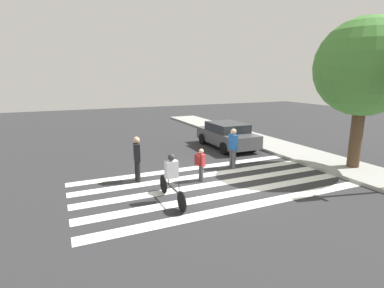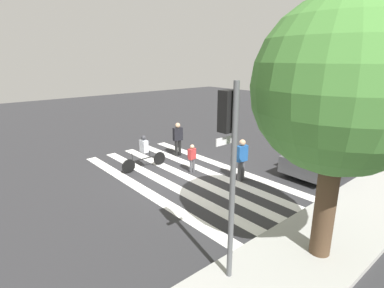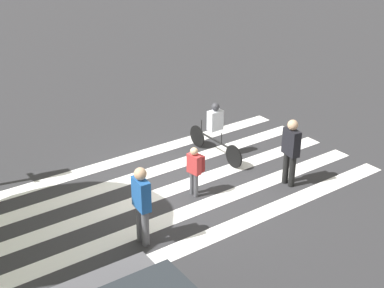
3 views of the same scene
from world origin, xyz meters
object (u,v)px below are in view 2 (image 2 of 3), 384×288
traffic_light (229,147)px  pedestrian_adult_yellow_jacket (178,137)px  pedestrian_adult_tall_backpack (242,157)px  cyclist_near_curb (144,151)px  pedestrian_child_with_backpack (192,156)px  street_tree (341,88)px  car_parked_dark_suv (325,156)px

traffic_light → pedestrian_adult_yellow_jacket: size_ratio=2.57×
pedestrian_adult_tall_backpack → cyclist_near_curb: 4.43m
pedestrian_adult_yellow_jacket → pedestrian_child_with_backpack: size_ratio=1.37×
traffic_light → street_tree: (-2.38, 1.05, 1.13)m
cyclist_near_curb → car_parked_dark_suv: 8.07m
pedestrian_child_with_backpack → pedestrian_adult_tall_backpack: pedestrian_adult_tall_backpack is taller
street_tree → cyclist_near_curb: bearing=-90.0°
pedestrian_adult_yellow_jacket → cyclist_near_curb: bearing=-157.9°
pedestrian_child_with_backpack → car_parked_dark_suv: 5.89m
street_tree → cyclist_near_curb: size_ratio=2.76×
street_tree → pedestrian_child_with_backpack: 7.68m
pedestrian_adult_tall_backpack → traffic_light: bearing=42.6°
pedestrian_adult_tall_backpack → cyclist_near_curb: pedestrian_adult_tall_backpack is taller
street_tree → pedestrian_adult_tall_backpack: (-2.36, -4.63, -3.30)m
street_tree → pedestrian_adult_tall_backpack: street_tree is taller
street_tree → car_parked_dark_suv: bearing=-154.2°
cyclist_near_curb → car_parked_dark_suv: bearing=136.5°
pedestrian_child_with_backpack → pedestrian_adult_tall_backpack: 2.27m
pedestrian_adult_yellow_jacket → car_parked_dark_suv: bearing=-50.2°
street_tree → pedestrian_child_with_backpack: (-1.40, -6.67, -3.54)m
pedestrian_child_with_backpack → pedestrian_adult_tall_backpack: (-0.95, 2.04, 0.24)m
traffic_light → cyclist_near_curb: size_ratio=1.98×
cyclist_near_curb → pedestrian_child_with_backpack: bearing=129.5°
car_parked_dark_suv → street_tree: bearing=27.1°
pedestrian_adult_yellow_jacket → car_parked_dark_suv: pedestrian_adult_yellow_jacket is taller
traffic_light → pedestrian_child_with_backpack: traffic_light is taller
cyclist_near_curb → street_tree: bearing=89.9°
pedestrian_adult_yellow_jacket → car_parked_dark_suv: 7.01m
pedestrian_adult_tall_backpack → pedestrian_adult_yellow_jacket: bearing=-84.4°
pedestrian_adult_yellow_jacket → pedestrian_adult_tall_backpack: (-0.01, 4.26, 0.00)m
street_tree → pedestrian_adult_tall_backpack: size_ratio=3.58×
pedestrian_child_with_backpack → car_parked_dark_suv: (-4.46, 3.84, -0.01)m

